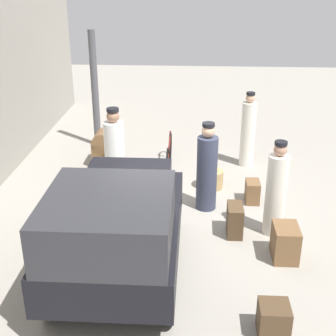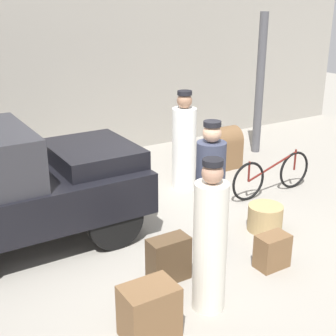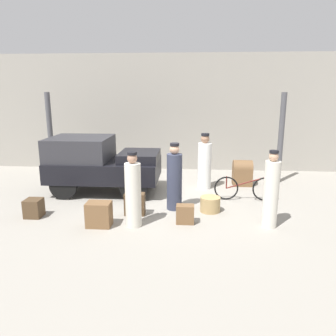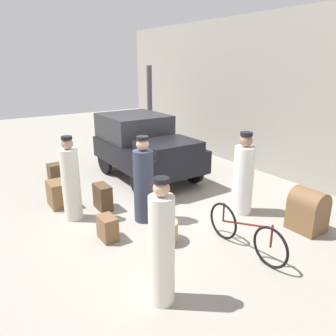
{
  "view_description": "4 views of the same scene",
  "coord_description": "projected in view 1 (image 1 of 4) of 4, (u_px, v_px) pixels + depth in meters",
  "views": [
    {
      "loc": [
        -8.0,
        -0.28,
        4.52
      ],
      "look_at": [
        0.2,
        0.2,
        0.95
      ],
      "focal_mm": 50.0,
      "sensor_mm": 36.0,
      "label": 1
    },
    {
      "loc": [
        -3.21,
        -5.35,
        3.32
      ],
      "look_at": [
        0.2,
        0.2,
        0.95
      ],
      "focal_mm": 50.0,
      "sensor_mm": 36.0,
      "label": 2
    },
    {
      "loc": [
        0.86,
        -8.91,
        3.14
      ],
      "look_at": [
        0.2,
        0.2,
        0.95
      ],
      "focal_mm": 35.0,
      "sensor_mm": 36.0,
      "label": 3
    },
    {
      "loc": [
        5.89,
        -3.61,
        3.18
      ],
      "look_at": [
        0.2,
        0.2,
        0.95
      ],
      "focal_mm": 35.0,
      "sensor_mm": 36.0,
      "label": 4
    }
  ],
  "objects": [
    {
      "name": "suitcase_small_leather",
      "position": [
        285.0,
        242.0,
        7.76
      ],
      "size": [
        0.57,
        0.41,
        0.59
      ],
      "color": "brown",
      "rests_on": "ground"
    },
    {
      "name": "porter_standing_middle",
      "position": [
        276.0,
        192.0,
        8.29
      ],
      "size": [
        0.37,
        0.37,
        1.78
      ],
      "color": "silver",
      "rests_on": "ground"
    },
    {
      "name": "ground_plane",
      "position": [
        178.0,
        217.0,
        9.14
      ],
      "size": [
        30.0,
        30.0,
        0.0
      ],
      "primitive_type": "plane",
      "color": "gray"
    },
    {
      "name": "trunk_umber_medium",
      "position": [
        235.0,
        220.0,
        8.45
      ],
      "size": [
        0.52,
        0.28,
        0.57
      ],
      "color": "#4C3823",
      "rests_on": "ground"
    },
    {
      "name": "porter_lifting_near_truck",
      "position": [
        115.0,
        152.0,
        10.07
      ],
      "size": [
        0.44,
        0.44,
        1.8
      ],
      "color": "white",
      "rests_on": "ground"
    },
    {
      "name": "bicycle",
      "position": [
        169.0,
        153.0,
        11.25
      ],
      "size": [
        1.8,
        0.04,
        0.74
      ],
      "color": "black",
      "rests_on": "ground"
    },
    {
      "name": "suitcase_black_upright",
      "position": [
        252.0,
        192.0,
        9.65
      ],
      "size": [
        0.43,
        0.28,
        0.46
      ],
      "color": "brown",
      "rests_on": "ground"
    },
    {
      "name": "wicker_basket",
      "position": [
        211.0,
        179.0,
        10.29
      ],
      "size": [
        0.52,
        0.52,
        0.4
      ],
      "color": "tan",
      "rests_on": "ground"
    },
    {
      "name": "porter_with_bicycle",
      "position": [
        248.0,
        132.0,
        11.2
      ],
      "size": [
        0.35,
        0.35,
        1.82
      ],
      "color": "silver",
      "rests_on": "ground"
    },
    {
      "name": "canopy_pillar_right",
      "position": [
        95.0,
        90.0,
        12.21
      ],
      "size": [
        0.18,
        0.18,
        3.06
      ],
      "color": "#4C4C51",
      "rests_on": "ground"
    },
    {
      "name": "trunk_barrel_dark",
      "position": [
        105.0,
        147.0,
        11.44
      ],
      "size": [
        0.62,
        0.54,
        0.85
      ],
      "color": "brown",
      "rests_on": "ground"
    },
    {
      "name": "conductor_in_dark_uniform",
      "position": [
        207.0,
        170.0,
        9.17
      ],
      "size": [
        0.41,
        0.41,
        1.8
      ],
      "color": "#33384C",
      "rests_on": "ground"
    },
    {
      "name": "truck",
      "position": [
        117.0,
        225.0,
        6.99
      ],
      "size": [
        3.35,
        1.86,
        1.72
      ],
      "color": "black",
      "rests_on": "ground"
    },
    {
      "name": "trunk_large_brown",
      "position": [
        274.0,
        320.0,
        6.15
      ],
      "size": [
        0.4,
        0.41,
        0.46
      ],
      "color": "#4C3823",
      "rests_on": "ground"
    }
  ]
}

